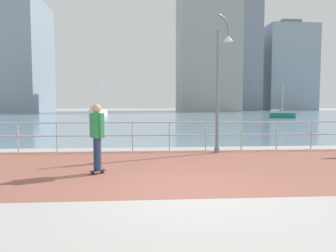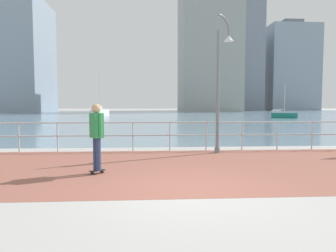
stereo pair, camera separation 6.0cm
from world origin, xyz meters
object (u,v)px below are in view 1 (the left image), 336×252
(skateboarder, at_px, (97,132))
(sailboat_white, at_px, (281,115))
(sailboat_teal, at_px, (98,112))
(lamppost, at_px, (221,77))

(skateboarder, distance_m, sailboat_white, 37.63)
(skateboarder, height_order, sailboat_teal, sailboat_teal)
(lamppost, distance_m, sailboat_white, 32.94)
(lamppost, height_order, skateboarder, lamppost)
(skateboarder, relative_size, sailboat_teal, 0.26)
(lamppost, xyz_separation_m, skateboarder, (-3.94, -3.25, -1.69))
(skateboarder, xyz_separation_m, sailboat_white, (19.47, 32.20, -0.63))
(lamppost, height_order, sailboat_white, lamppost)
(lamppost, bearing_deg, sailboat_teal, 105.28)
(skateboarder, bearing_deg, sailboat_teal, 99.05)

